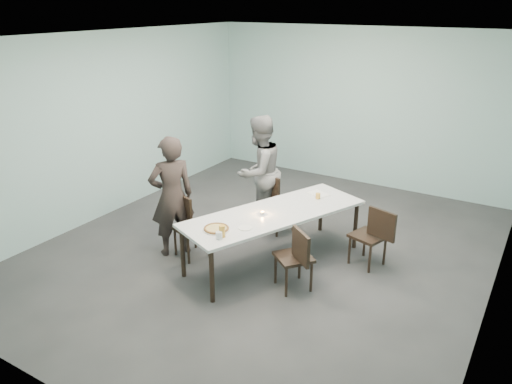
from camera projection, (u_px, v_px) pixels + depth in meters
The scene contains 16 objects.
ground at pixel (267, 249), 7.36m from camera, with size 7.00×7.00×0.00m, color #333335.
room_shell at pixel (268, 113), 6.63m from camera, with size 6.02×7.02×3.01m.
table at pixel (274, 216), 6.77m from camera, with size 1.84×2.75×0.75m.
chair_near_left at pixel (188, 222), 7.05m from camera, with size 0.65×0.53×0.87m.
chair_far_left at pixel (275, 199), 7.84m from camera, with size 0.65×0.54×0.87m.
chair_near_right at pixel (297, 255), 6.13m from camera, with size 0.62×0.59×0.87m.
chair_far_right at pixel (374, 233), 6.71m from camera, with size 0.65×0.52×0.87m.
diner_near at pixel (172, 197), 6.96m from camera, with size 0.63×0.42×1.74m, color black.
diner_far at pixel (259, 172), 7.86m from camera, with size 0.87×0.68×1.80m, color slate.
pizza at pixel (216, 229), 6.22m from camera, with size 0.34×0.34×0.04m.
side_plate at pixel (245, 228), 6.27m from camera, with size 0.18×0.18×0.01m, color white.
beer_glass at pixel (222, 231), 6.02m from camera, with size 0.08×0.08×0.15m, color gold.
water_tumbler at pixel (219, 235), 5.98m from camera, with size 0.08×0.08×0.09m, color silver.
tealight at pixel (262, 213), 6.66m from camera, with size 0.06×0.06×0.05m.
amber_tumbler at pixel (318, 196), 7.20m from camera, with size 0.07×0.07×0.08m, color gold.
menu at pixel (319, 194), 7.38m from camera, with size 0.30×0.22×0.01m, color silver.
Camera 1 is at (3.28, -5.69, 3.43)m, focal length 35.00 mm.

